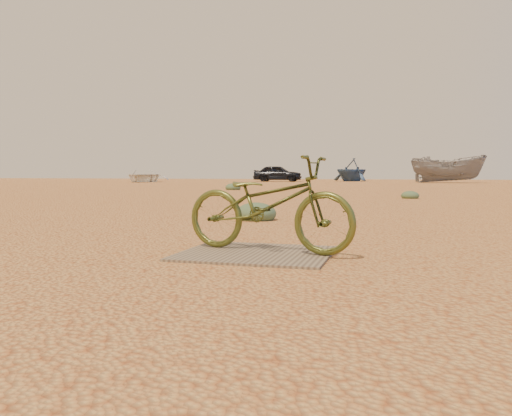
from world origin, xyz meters
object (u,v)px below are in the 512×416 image
(bicycle, at_px, (268,204))
(boat_mid_right, at_px, (448,169))
(boat_far_left, at_px, (352,170))
(plywood_board, at_px, (256,253))
(car, at_px, (278,173))
(boat_near_left, at_px, (143,176))

(bicycle, relative_size, boat_mid_right, 0.30)
(boat_far_left, bearing_deg, bicycle, -52.37)
(plywood_board, height_order, boat_mid_right, boat_mid_right)
(boat_mid_right, bearing_deg, car, 78.43)
(boat_near_left, xyz_separation_m, boat_mid_right, (25.28, 3.53, 0.58))
(boat_mid_right, bearing_deg, bicycle, 168.57)
(plywood_board, relative_size, boat_near_left, 0.27)
(bicycle, bearing_deg, plywood_board, 146.56)
(boat_near_left, height_order, boat_far_left, boat_far_left)
(plywood_board, xyz_separation_m, boat_far_left, (-3.07, 43.67, 1.10))
(plywood_board, relative_size, boat_far_left, 0.33)
(boat_far_left, bearing_deg, boat_mid_right, -0.30)
(car, relative_size, boat_far_left, 1.04)
(plywood_board, distance_m, car, 41.27)
(boat_far_left, bearing_deg, boat_near_left, -118.98)
(plywood_board, xyz_separation_m, bicycle, (0.09, 0.10, 0.46))
(bicycle, height_order, boat_near_left, boat_near_left)
(plywood_board, distance_m, boat_mid_right, 38.60)
(bicycle, xyz_separation_m, boat_far_left, (-3.16, 43.58, 0.64))
(car, relative_size, boat_mid_right, 0.76)
(boat_near_left, distance_m, boat_mid_right, 25.53)
(boat_mid_right, bearing_deg, plywood_board, 168.45)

